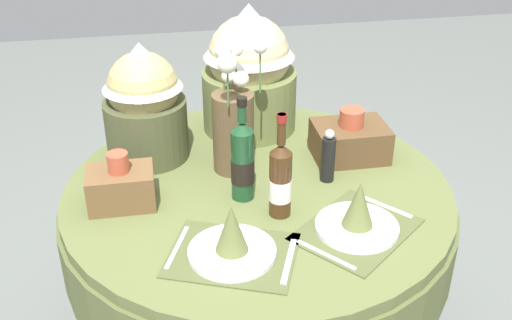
{
  "coord_description": "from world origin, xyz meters",
  "views": [
    {
      "loc": [
        -0.31,
        -1.66,
        1.82
      ],
      "look_at": [
        0.0,
        0.03,
        0.85
      ],
      "focal_mm": 43.55,
      "sensor_mm": 36.0,
      "label": 1
    }
  ],
  "objects": [
    {
      "name": "dining_table",
      "position": [
        0.0,
        0.0,
        0.62
      ],
      "size": [
        1.26,
        1.26,
        0.77
      ],
      "color": "#5B6638",
      "rests_on": "ground"
    },
    {
      "name": "wine_bottle_left",
      "position": [
        -0.06,
        -0.05,
        0.9
      ],
      "size": [
        0.07,
        0.07,
        0.34
      ],
      "color": "#194223",
      "rests_on": "dining_table"
    },
    {
      "name": "gift_tub_back_centre",
      "position": [
        0.05,
        0.43,
        1.01
      ],
      "size": [
        0.35,
        0.35,
        0.47
      ],
      "color": "olive",
      "rests_on": "dining_table"
    },
    {
      "name": "pepper_mill",
      "position": [
        0.23,
        -0.0,
        0.85
      ],
      "size": [
        0.04,
        0.04,
        0.18
      ],
      "color": "black",
      "rests_on": "dining_table"
    },
    {
      "name": "place_setting_left",
      "position": [
        -0.13,
        -0.33,
        0.81
      ],
      "size": [
        0.41,
        0.37,
        0.16
      ],
      "color": "#4E562F",
      "rests_on": "dining_table"
    },
    {
      "name": "woven_basket_side_right",
      "position": [
        0.35,
        0.14,
        0.83
      ],
      "size": [
        0.25,
        0.18,
        0.18
      ],
      "color": "brown",
      "rests_on": "dining_table"
    },
    {
      "name": "woven_basket_side_left",
      "position": [
        -0.42,
        -0.03,
        0.83
      ],
      "size": [
        0.2,
        0.14,
        0.18
      ],
      "color": "brown",
      "rests_on": "dining_table"
    },
    {
      "name": "flower_vase",
      "position": [
        -0.06,
        0.13,
        0.94
      ],
      "size": [
        0.18,
        0.24,
        0.44
      ],
      "color": "brown",
      "rests_on": "dining_table"
    },
    {
      "name": "gift_tub_back_left",
      "position": [
        -0.34,
        0.27,
        0.98
      ],
      "size": [
        0.28,
        0.28,
        0.41
      ],
      "color": "#474C2D",
      "rests_on": "dining_table"
    },
    {
      "name": "wine_bottle_rear",
      "position": [
        0.04,
        -0.16,
        0.89
      ],
      "size": [
        0.07,
        0.07,
        0.33
      ],
      "color": "#422814",
      "rests_on": "dining_table"
    },
    {
      "name": "place_setting_right",
      "position": [
        0.24,
        -0.28,
        0.81
      ],
      "size": [
        0.43,
        0.42,
        0.16
      ],
      "color": "#4E562F",
      "rests_on": "dining_table"
    }
  ]
}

